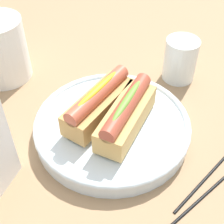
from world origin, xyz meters
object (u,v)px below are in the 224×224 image
at_px(serving_bowl, 112,126).
at_px(water_glass, 180,62).
at_px(hotdog_back, 98,103).
at_px(chopstick_near, 215,168).
at_px(chopstick_far, 216,185).
at_px(paper_towel_roll, 0,50).
at_px(hotdog_front, 127,114).

xyz_separation_m(serving_bowl, water_glass, (0.21, -0.03, 0.02)).
bearing_deg(serving_bowl, hotdog_back, 94.10).
height_order(serving_bowl, chopstick_near, serving_bowl).
relative_size(serving_bowl, chopstick_far, 1.25).
bearing_deg(chopstick_near, paper_towel_roll, 101.87).
height_order(water_glass, chopstick_far, water_glass).
bearing_deg(paper_towel_roll, chopstick_near, -90.64).
relative_size(hotdog_front, chopstick_near, 0.70).
xyz_separation_m(hotdog_front, chopstick_near, (0.02, -0.16, -0.06)).
distance_m(serving_bowl, hotdog_back, 0.05).
distance_m(serving_bowl, water_glass, 0.22).
bearing_deg(hotdog_front, chopstick_far, -94.08).
relative_size(serving_bowl, hotdog_back, 1.81).
relative_size(hotdog_front, hotdog_back, 1.02).
xyz_separation_m(serving_bowl, chopstick_far, (-0.01, -0.20, -0.02)).
relative_size(water_glass, paper_towel_roll, 0.67).
bearing_deg(hotdog_back, paper_towel_roll, 83.96).
height_order(hotdog_front, chopstick_near, hotdog_front).
bearing_deg(chopstick_far, paper_towel_roll, 103.82).
bearing_deg(water_glass, chopstick_far, -144.25).
bearing_deg(chopstick_far, hotdog_back, 105.95).
distance_m(paper_towel_roll, chopstick_far, 0.48).
xyz_separation_m(serving_bowl, hotdog_back, (-0.00, 0.03, 0.04)).
bearing_deg(paper_towel_roll, chopstick_far, -94.20).
bearing_deg(chopstick_near, hotdog_front, 109.11).
bearing_deg(chopstick_near, hotdog_back, 108.46).
distance_m(hotdog_front, hotdog_back, 0.05).
xyz_separation_m(hotdog_front, water_glass, (0.21, -0.01, -0.02)).
relative_size(paper_towel_roll, chopstick_near, 0.61).
distance_m(serving_bowl, paper_towel_roll, 0.29).
height_order(water_glass, chopstick_near, water_glass).
height_order(serving_bowl, chopstick_far, serving_bowl).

